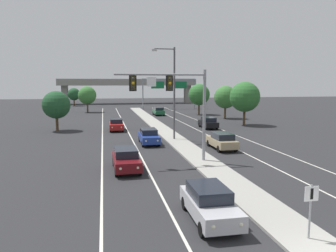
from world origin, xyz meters
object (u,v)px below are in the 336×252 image
at_px(median_sign_post, 311,204).
at_px(tree_far_right_b, 245,97).
at_px(car_receding_tan, 222,141).
at_px(car_oncoming_silver, 209,203).
at_px(tree_far_right_a, 225,97).
at_px(car_oncoming_red, 116,124).
at_px(tree_far_left_a, 56,105).
at_px(tree_far_right_c, 199,95).
at_px(overhead_signal_mast, 176,96).
at_px(street_lamp_median, 172,88).
at_px(tree_far_left_b, 87,95).
at_px(highway_sign_gantry, 169,84).
at_px(car_receding_black, 208,123).
at_px(car_oncoming_darkred, 126,159).
at_px(car_oncoming_blue, 149,136).
at_px(car_receding_green, 158,111).
at_px(tree_far_left_c, 74,94).

xyz_separation_m(median_sign_post, tree_far_right_b, (12.93, 34.57, 2.69)).
xyz_separation_m(car_receding_tan, tree_far_right_b, (9.75, 16.40, 3.45)).
height_order(car_oncoming_silver, tree_far_right_a, tree_far_right_a).
relative_size(car_oncoming_red, tree_far_left_a, 0.85).
bearing_deg(tree_far_right_c, overhead_signal_mast, -109.25).
xyz_separation_m(street_lamp_median, tree_far_left_b, (-10.87, 38.00, -2.09)).
distance_m(car_receding_tan, tree_far_left_b, 46.19).
bearing_deg(car_oncoming_red, highway_sign_gantry, 67.83).
xyz_separation_m(car_receding_black, tree_far_right_a, (7.10, 11.82, 3.01)).
xyz_separation_m(overhead_signal_mast, car_oncoming_darkred, (-4.03, -1.31, -4.51)).
bearing_deg(car_oncoming_darkred, car_receding_tan, 31.63).
bearing_deg(car_receding_black, car_oncoming_silver, -108.24).
bearing_deg(street_lamp_median, median_sign_post, -88.88).
bearing_deg(car_receding_tan, overhead_signal_mast, -140.41).
distance_m(overhead_signal_mast, tree_far_right_b, 25.98).
bearing_deg(median_sign_post, street_lamp_median, 91.12).
xyz_separation_m(car_oncoming_red, car_receding_tan, (9.45, -14.48, 0.00)).
bearing_deg(car_oncoming_blue, tree_far_right_b, 37.32).
bearing_deg(car_oncoming_darkred, car_receding_black, 57.26).
distance_m(tree_far_right_b, tree_far_left_b, 36.57).
bearing_deg(car_oncoming_darkred, car_oncoming_silver, -71.59).
xyz_separation_m(car_oncoming_darkred, car_receding_green, (9.17, 40.03, 0.00)).
bearing_deg(car_receding_black, car_oncoming_blue, -134.13).
bearing_deg(median_sign_post, car_oncoming_red, 100.87).
bearing_deg(overhead_signal_mast, tree_far_left_b, 100.53).
bearing_deg(tree_far_right_b, car_receding_green, 119.76).
bearing_deg(tree_far_right_c, median_sign_post, -102.02).
height_order(car_receding_tan, tree_far_right_c, tree_far_right_c).
xyz_separation_m(car_receding_tan, tree_far_right_c, (7.89, 33.87, 3.22)).
height_order(car_oncoming_silver, car_receding_black, same).
relative_size(tree_far_right_b, tree_far_right_c, 1.06).
bearing_deg(overhead_signal_mast, car_receding_tan, 39.59).
relative_size(car_oncoming_darkred, tree_far_right_a, 0.77).
distance_m(car_oncoming_silver, car_receding_green, 49.88).
distance_m(car_oncoming_blue, highway_sign_gantry, 47.40).
relative_size(car_receding_green, tree_far_right_b, 0.68).
bearing_deg(overhead_signal_mast, tree_far_left_c, 101.00).
xyz_separation_m(street_lamp_median, tree_far_left_c, (-15.52, 59.84, -2.52)).
bearing_deg(median_sign_post, car_receding_tan, 80.05).
bearing_deg(car_oncoming_darkred, street_lamp_median, 63.07).
xyz_separation_m(tree_far_left_b, tree_far_left_a, (-2.69, -27.95, -0.26)).
bearing_deg(tree_far_left_c, overhead_signal_mast, -79.00).
xyz_separation_m(highway_sign_gantry, tree_far_left_c, (-24.07, 15.90, -2.89)).
xyz_separation_m(overhead_signal_mast, tree_far_right_a, (15.95, 30.54, -1.49)).
bearing_deg(overhead_signal_mast, car_oncoming_red, 101.61).
distance_m(tree_far_right_b, tree_far_right_c, 17.57).
xyz_separation_m(tree_far_right_b, tree_far_left_c, (-28.92, 49.19, -1.00)).
relative_size(street_lamp_median, car_oncoming_blue, 2.23).
relative_size(car_oncoming_blue, car_receding_tan, 1.00).
distance_m(tree_far_right_b, tree_far_left_a, 26.98).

